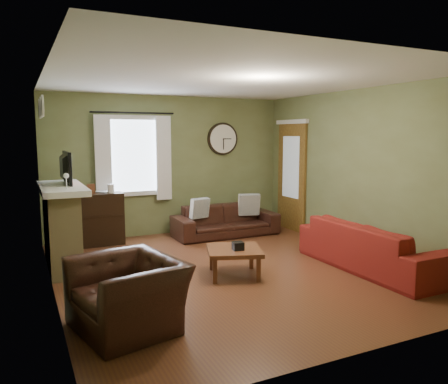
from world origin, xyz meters
name	(u,v)px	position (x,y,z in m)	size (l,w,h in m)	color
floor	(230,270)	(0.00, 0.00, 0.00)	(4.60, 5.20, 0.00)	#592F1B
ceiling	(230,80)	(0.00, 0.00, 2.60)	(4.60, 5.20, 0.00)	white
wall_left	(49,186)	(-2.30, 0.00, 1.30)	(0.00, 5.20, 2.60)	olive
wall_right	(360,172)	(2.30, 0.00, 1.30)	(0.00, 5.20, 2.60)	olive
wall_back	(170,166)	(0.00, 2.60, 1.30)	(4.60, 0.00, 2.60)	olive
wall_front	(368,206)	(0.00, -2.60, 1.30)	(4.60, 0.00, 2.60)	olive
fireplace	(61,229)	(-2.10, 1.15, 0.55)	(0.40, 1.40, 1.10)	tan
firebox	(76,245)	(-1.91, 1.15, 0.30)	(0.04, 0.60, 0.55)	black
mantel	(62,188)	(-2.07, 1.15, 1.14)	(0.58, 1.60, 0.08)	white
tv	(61,172)	(-2.05, 1.30, 1.35)	(0.60, 0.08, 0.35)	black
tv_screen	(67,168)	(-1.97, 1.30, 1.41)	(0.02, 0.62, 0.36)	#994C3F
medallion_left	(43,106)	(-2.28, 0.80, 2.25)	(0.28, 0.28, 0.03)	white
medallion_mid	(41,107)	(-2.28, 1.15, 2.25)	(0.28, 0.28, 0.03)	white
medallion_right	(40,109)	(-2.28, 1.50, 2.25)	(0.28, 0.28, 0.03)	white
window_pane	(133,156)	(-0.70, 2.58, 1.50)	(1.00, 0.02, 1.30)	silver
curtain_rod	(133,113)	(-0.70, 2.48, 2.27)	(0.03, 0.03, 1.50)	black
curtain_left	(103,160)	(-1.25, 2.48, 1.45)	(0.28, 0.04, 1.55)	white
curtain_right	(164,158)	(-0.15, 2.48, 1.45)	(0.28, 0.04, 1.55)	white
wall_clock	(223,139)	(1.10, 2.55, 1.80)	(0.64, 0.06, 0.64)	white
door	(292,177)	(2.27, 1.85, 1.05)	(0.05, 0.90, 2.10)	brown
bookshelf	(101,219)	(-1.37, 2.21, 0.45)	(0.75, 0.32, 0.89)	black
book	(100,189)	(-1.37, 2.27, 0.96)	(0.18, 0.24, 0.02)	brown
sofa_brown	(226,220)	(0.86, 1.92, 0.29)	(1.96, 0.76, 0.57)	black
pillow_left	(200,208)	(0.36, 1.97, 0.55)	(0.36, 0.11, 0.36)	#949999
pillow_right	(249,205)	(1.37, 1.95, 0.55)	(0.41, 0.12, 0.41)	#949999
sofa_red	(372,246)	(1.84, -0.81, 0.33)	(2.27, 0.89, 0.66)	maroon
armchair	(128,294)	(-1.71, -1.22, 0.34)	(1.05, 0.92, 0.68)	black
coffee_table	(234,262)	(-0.06, -0.24, 0.19)	(0.70, 0.70, 0.37)	brown
tissue_box	(238,248)	(-0.04, -0.33, 0.40)	(0.14, 0.14, 0.11)	black
wine_glass_a	(66,181)	(-2.05, 0.65, 1.28)	(0.07, 0.07, 0.21)	white
wine_glass_b	(66,181)	(-2.05, 0.66, 1.28)	(0.07, 0.07, 0.20)	white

